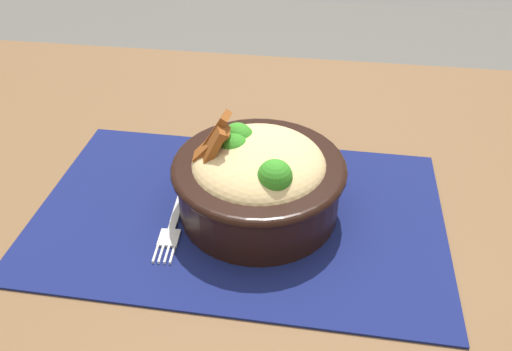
% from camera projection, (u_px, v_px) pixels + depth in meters
% --- Properties ---
extents(table, '(1.27, 0.93, 0.75)m').
position_uv_depth(table, '(255.00, 273.00, 0.62)').
color(table, brown).
rests_on(table, ground_plane).
extents(placemat, '(0.47, 0.30, 0.00)m').
position_uv_depth(placemat, '(239.00, 213.00, 0.60)').
color(placemat, '#11194C').
rests_on(placemat, table).
extents(bowl, '(0.19, 0.19, 0.13)m').
position_uv_depth(bowl, '(256.00, 177.00, 0.57)').
color(bowl, black).
rests_on(bowl, placemat).
extents(fork, '(0.02, 0.14, 0.00)m').
position_uv_depth(fork, '(173.00, 223.00, 0.58)').
color(fork, '#BEBEBE').
rests_on(fork, placemat).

